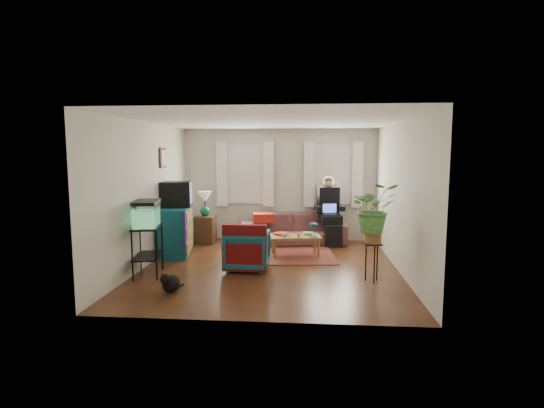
# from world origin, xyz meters

# --- Properties ---
(floor) EXTENTS (4.50, 5.00, 0.01)m
(floor) POSITION_xyz_m (0.00, 0.00, 0.00)
(floor) COLOR #4F2B14
(floor) RESTS_ON ground
(ceiling) EXTENTS (4.50, 5.00, 0.01)m
(ceiling) POSITION_xyz_m (0.00, 0.00, 2.60)
(ceiling) COLOR white
(ceiling) RESTS_ON wall_back
(wall_back) EXTENTS (4.50, 0.01, 2.60)m
(wall_back) POSITION_xyz_m (0.00, 2.50, 1.30)
(wall_back) COLOR silver
(wall_back) RESTS_ON floor
(wall_front) EXTENTS (4.50, 0.01, 2.60)m
(wall_front) POSITION_xyz_m (0.00, -2.50, 1.30)
(wall_front) COLOR silver
(wall_front) RESTS_ON floor
(wall_left) EXTENTS (0.01, 5.00, 2.60)m
(wall_left) POSITION_xyz_m (-2.25, 0.00, 1.30)
(wall_left) COLOR silver
(wall_left) RESTS_ON floor
(wall_right) EXTENTS (0.01, 5.00, 2.60)m
(wall_right) POSITION_xyz_m (2.25, 0.00, 1.30)
(wall_right) COLOR silver
(wall_right) RESTS_ON floor
(window_left) EXTENTS (1.08, 0.04, 1.38)m
(window_left) POSITION_xyz_m (-0.80, 2.48, 1.55)
(window_left) COLOR white
(window_left) RESTS_ON wall_back
(window_right) EXTENTS (1.08, 0.04, 1.38)m
(window_right) POSITION_xyz_m (1.25, 2.48, 1.55)
(window_right) COLOR white
(window_right) RESTS_ON wall_back
(curtains_left) EXTENTS (1.36, 0.06, 1.50)m
(curtains_left) POSITION_xyz_m (-0.80, 2.40, 1.55)
(curtains_left) COLOR white
(curtains_left) RESTS_ON wall_back
(curtains_right) EXTENTS (1.36, 0.06, 1.50)m
(curtains_right) POSITION_xyz_m (1.25, 2.40, 1.55)
(curtains_right) COLOR white
(curtains_right) RESTS_ON wall_back
(picture_frame) EXTENTS (0.04, 0.32, 0.40)m
(picture_frame) POSITION_xyz_m (-2.21, 0.85, 1.95)
(picture_frame) COLOR #3D2616
(picture_frame) RESTS_ON wall_left
(area_rug) EXTENTS (2.15, 1.79, 0.01)m
(area_rug) POSITION_xyz_m (0.19, 0.92, 0.01)
(area_rug) COLOR brown
(area_rug) RESTS_ON floor
(sofa) EXTENTS (2.44, 1.29, 0.91)m
(sofa) POSITION_xyz_m (0.33, 2.05, 0.45)
(sofa) COLOR brown
(sofa) RESTS_ON floor
(seated_person) EXTENTS (0.69, 0.80, 1.39)m
(seated_person) POSITION_xyz_m (1.16, 2.19, 0.69)
(seated_person) COLOR black
(seated_person) RESTS_ON sofa
(side_table) EXTENTS (0.44, 0.44, 0.62)m
(side_table) POSITION_xyz_m (-1.65, 1.92, 0.31)
(side_table) COLOR #3D2417
(side_table) RESTS_ON floor
(table_lamp) EXTENTS (0.33, 0.33, 0.57)m
(table_lamp) POSITION_xyz_m (-1.65, 1.92, 0.89)
(table_lamp) COLOR white
(table_lamp) RESTS_ON side_table
(dresser) EXTENTS (0.70, 1.14, 0.96)m
(dresser) POSITION_xyz_m (-1.99, 0.82, 0.48)
(dresser) COLOR #105061
(dresser) RESTS_ON floor
(crt_tv) EXTENTS (0.66, 0.62, 0.51)m
(crt_tv) POSITION_xyz_m (-1.99, 0.92, 1.22)
(crt_tv) COLOR black
(crt_tv) RESTS_ON dresser
(aquarium_stand) EXTENTS (0.56, 0.82, 0.84)m
(aquarium_stand) POSITION_xyz_m (-2.00, -0.67, 0.42)
(aquarium_stand) COLOR black
(aquarium_stand) RESTS_ON floor
(aquarium) EXTENTS (0.50, 0.74, 0.44)m
(aquarium) POSITION_xyz_m (-2.00, -0.67, 1.06)
(aquarium) COLOR #7FD899
(aquarium) RESTS_ON aquarium_stand
(black_cat) EXTENTS (0.34, 0.43, 0.32)m
(black_cat) POSITION_xyz_m (-1.33, -1.52, 0.16)
(black_cat) COLOR black
(black_cat) RESTS_ON floor
(armchair) EXTENTS (0.75, 0.71, 0.75)m
(armchair) POSITION_xyz_m (-0.39, -0.15, 0.38)
(armchair) COLOR #105765
(armchair) RESTS_ON floor
(serape_throw) EXTENTS (0.76, 0.20, 0.62)m
(serape_throw) POSITION_xyz_m (-0.40, -0.44, 0.53)
(serape_throw) COLOR #9E0A0A
(serape_throw) RESTS_ON armchair
(coffee_table) EXTENTS (1.06, 0.69, 0.41)m
(coffee_table) POSITION_xyz_m (0.43, 0.89, 0.20)
(coffee_table) COLOR brown
(coffee_table) RESTS_ON floor
(cup_a) EXTENTS (0.13, 0.13, 0.09)m
(cup_a) POSITION_xyz_m (0.22, 0.77, 0.45)
(cup_a) COLOR white
(cup_a) RESTS_ON coffee_table
(cup_b) EXTENTS (0.10, 0.10, 0.08)m
(cup_b) POSITION_xyz_m (0.50, 0.74, 0.45)
(cup_b) COLOR beige
(cup_b) RESTS_ON coffee_table
(bowl) EXTENTS (0.22, 0.22, 0.05)m
(bowl) POSITION_xyz_m (0.68, 1.03, 0.43)
(bowl) COLOR white
(bowl) RESTS_ON coffee_table
(snack_tray) EXTENTS (0.35, 0.35, 0.04)m
(snack_tray) POSITION_xyz_m (0.14, 0.98, 0.43)
(snack_tray) COLOR #B21414
(snack_tray) RESTS_ON coffee_table
(birdcage) EXTENTS (0.19, 0.19, 0.29)m
(birdcage) POSITION_xyz_m (0.78, 0.82, 0.55)
(birdcage) COLOR #115B6B
(birdcage) RESTS_ON coffee_table
(plant_stand) EXTENTS (0.30, 0.30, 0.63)m
(plant_stand) POSITION_xyz_m (1.70, -0.73, 0.31)
(plant_stand) COLOR black
(plant_stand) RESTS_ON floor
(potted_plant) EXTENTS (0.79, 0.71, 0.80)m
(potted_plant) POSITION_xyz_m (1.70, -0.73, 1.06)
(potted_plant) COLOR #599947
(potted_plant) RESTS_ON plant_stand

